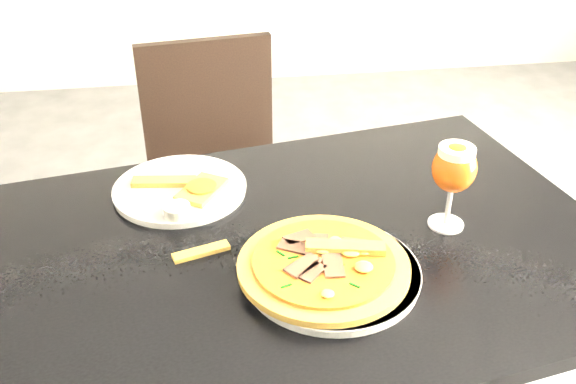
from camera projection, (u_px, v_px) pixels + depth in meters
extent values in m
cube|color=black|center=(295.00, 250.00, 1.20)|extent=(1.32, 0.99, 0.03)
cylinder|color=black|center=(34.00, 337.00, 1.53)|extent=(0.05, 0.05, 0.72)
cylinder|color=black|center=(435.00, 252.00, 1.82)|extent=(0.05, 0.05, 0.72)
cube|color=black|center=(225.00, 208.00, 1.87)|extent=(0.46, 0.46, 0.04)
cylinder|color=black|center=(184.00, 315.00, 1.82)|extent=(0.03, 0.03, 0.42)
cylinder|color=black|center=(295.00, 293.00, 1.90)|extent=(0.03, 0.03, 0.42)
cylinder|color=black|center=(168.00, 248.00, 2.09)|extent=(0.03, 0.03, 0.42)
cylinder|color=black|center=(266.00, 231.00, 2.17)|extent=(0.03, 0.03, 0.42)
cube|color=black|center=(208.00, 107.00, 1.90)|extent=(0.39, 0.09, 0.41)
cylinder|color=silver|center=(332.00, 272.00, 1.11)|extent=(0.37, 0.37, 0.02)
cylinder|color=olive|center=(323.00, 266.00, 1.10)|extent=(0.30, 0.30, 0.01)
cylinder|color=red|center=(324.00, 261.00, 1.10)|extent=(0.24, 0.24, 0.01)
cube|color=#442A1D|center=(342.00, 257.00, 1.10)|extent=(0.06, 0.03, 0.00)
cube|color=#442A1D|center=(338.00, 243.00, 1.13)|extent=(0.06, 0.07, 0.00)
cube|color=#442A1D|center=(307.00, 235.00, 1.15)|extent=(0.04, 0.06, 0.00)
cube|color=#442A1D|center=(306.00, 255.00, 1.10)|extent=(0.07, 0.05, 0.00)
cube|color=#442A1D|center=(298.00, 270.00, 1.07)|extent=(0.07, 0.05, 0.00)
cube|color=#442A1D|center=(322.00, 287.00, 1.03)|extent=(0.04, 0.06, 0.00)
cube|color=#442A1D|center=(338.00, 267.00, 1.07)|extent=(0.06, 0.07, 0.00)
ellipsoid|color=#ECE84C|center=(333.00, 253.00, 1.10)|extent=(0.03, 0.03, 0.01)
ellipsoid|color=#ECE84C|center=(323.00, 232.00, 1.16)|extent=(0.03, 0.03, 0.01)
ellipsoid|color=#ECE84C|center=(314.00, 253.00, 1.10)|extent=(0.03, 0.03, 0.01)
ellipsoid|color=#ECE84C|center=(281.00, 263.00, 1.08)|extent=(0.03, 0.03, 0.01)
ellipsoid|color=#ECE84C|center=(318.00, 264.00, 1.08)|extent=(0.03, 0.03, 0.01)
ellipsoid|color=#ECE84C|center=(345.00, 283.00, 1.03)|extent=(0.03, 0.03, 0.01)
ellipsoid|color=#ECE84C|center=(336.00, 259.00, 1.09)|extent=(0.03, 0.03, 0.01)
cube|color=#0D4B0D|center=(325.00, 254.00, 1.11)|extent=(0.01, 0.02, 0.00)
cube|color=#0D4B0D|center=(312.00, 244.00, 1.13)|extent=(0.01, 0.02, 0.00)
cube|color=#0D4B0D|center=(284.00, 245.00, 1.13)|extent=(0.02, 0.01, 0.00)
cube|color=#0D4B0D|center=(305.00, 260.00, 1.09)|extent=(0.02, 0.00, 0.00)
cube|color=#0D4B0D|center=(296.00, 275.00, 1.06)|extent=(0.02, 0.01, 0.00)
cube|color=#0D4B0D|center=(322.00, 265.00, 1.08)|extent=(0.01, 0.02, 0.00)
cube|color=#0D4B0D|center=(336.00, 276.00, 1.06)|extent=(0.01, 0.02, 0.00)
cube|color=#0D4B0D|center=(366.00, 274.00, 1.06)|extent=(0.02, 0.01, 0.00)
cube|color=#0D4B0D|center=(342.00, 258.00, 1.10)|extent=(0.02, 0.00, 0.00)
cube|color=#0D4B0D|center=(350.00, 245.00, 1.13)|extent=(0.02, 0.01, 0.00)
cube|color=olive|center=(351.00, 255.00, 1.09)|extent=(0.14, 0.06, 0.01)
cylinder|color=silver|center=(180.00, 189.00, 1.35)|extent=(0.30, 0.30, 0.01)
cube|color=olive|center=(164.00, 182.00, 1.35)|extent=(0.14, 0.05, 0.01)
cube|color=olive|center=(202.00, 190.00, 1.32)|extent=(0.12, 0.13, 0.01)
cylinder|color=red|center=(202.00, 186.00, 1.32)|extent=(0.06, 0.06, 0.00)
cube|color=olive|center=(201.00, 252.00, 1.17)|extent=(0.11, 0.05, 0.01)
cylinder|color=beige|center=(177.00, 213.00, 1.25)|extent=(0.05, 0.05, 0.04)
cylinder|color=gold|center=(177.00, 208.00, 1.24)|extent=(0.05, 0.05, 0.01)
cylinder|color=silver|center=(446.00, 224.00, 1.24)|extent=(0.07, 0.07, 0.00)
cylinder|color=silver|center=(448.00, 207.00, 1.22)|extent=(0.01, 0.01, 0.07)
ellipsoid|color=#A3430F|center=(454.00, 168.00, 1.18)|extent=(0.08, 0.08, 0.09)
cylinder|color=white|center=(457.00, 151.00, 1.16)|extent=(0.07, 0.07, 0.02)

